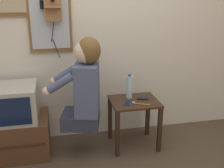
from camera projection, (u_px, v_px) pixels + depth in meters
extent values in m
cube|color=silver|center=(90.00, 24.00, 2.97)|extent=(6.80, 0.05, 2.55)
cube|color=#382316|center=(134.00, 101.00, 2.94)|extent=(0.50, 0.43, 0.02)
cube|color=black|center=(117.00, 134.00, 2.80)|extent=(0.04, 0.04, 0.50)
cube|color=black|center=(160.00, 130.00, 2.89)|extent=(0.04, 0.04, 0.50)
cube|color=black|center=(110.00, 118.00, 3.15)|extent=(0.04, 0.04, 0.50)
cube|color=black|center=(148.00, 115.00, 3.24)|extent=(0.04, 0.04, 0.50)
cube|color=#2D3347|center=(81.00, 119.00, 2.82)|extent=(0.43, 0.40, 0.14)
cube|color=#4C567A|center=(87.00, 89.00, 2.71)|extent=(0.29, 0.39, 0.50)
sphere|color=beige|center=(86.00, 52.00, 2.60)|extent=(0.22, 0.22, 0.22)
ellipsoid|color=brown|center=(89.00, 51.00, 2.59)|extent=(0.27, 0.28, 0.25)
cylinder|color=#4C567A|center=(60.00, 84.00, 2.55)|extent=(0.29, 0.14, 0.22)
cylinder|color=#4C567A|center=(65.00, 74.00, 2.82)|extent=(0.29, 0.14, 0.22)
sphere|color=beige|center=(47.00, 91.00, 2.57)|extent=(0.09, 0.09, 0.09)
sphere|color=beige|center=(54.00, 81.00, 2.85)|extent=(0.09, 0.09, 0.09)
cube|color=#51331E|center=(12.00, 137.00, 2.86)|extent=(0.75, 0.48, 0.40)
cube|color=#392315|center=(8.00, 148.00, 2.62)|extent=(0.68, 0.01, 0.02)
cube|color=#ADA89E|center=(10.00, 103.00, 2.74)|extent=(0.52, 0.45, 0.34)
cube|color=#0C1938|center=(7.00, 113.00, 2.53)|extent=(0.43, 0.01, 0.27)
cube|color=olive|center=(53.00, 2.00, 2.75)|extent=(0.17, 0.11, 0.36)
cube|color=olive|center=(53.00, 8.00, 2.69)|extent=(0.15, 0.07, 0.03)
cone|color=black|center=(52.00, 0.00, 2.65)|extent=(0.04, 0.05, 0.04)
cylinder|color=black|center=(41.00, 4.00, 2.74)|extent=(0.03, 0.03, 0.09)
cylinder|color=black|center=(53.00, 31.00, 2.82)|extent=(0.04, 0.04, 0.22)
cylinder|color=black|center=(56.00, 49.00, 2.89)|extent=(0.07, 0.06, 0.19)
cube|color=brown|center=(49.00, 15.00, 2.82)|extent=(0.43, 0.03, 0.75)
cube|color=#B2BCC6|center=(49.00, 15.00, 2.80)|extent=(0.38, 0.01, 0.68)
cube|color=navy|center=(128.00, 103.00, 2.87)|extent=(0.10, 0.14, 0.01)
cube|color=black|center=(128.00, 102.00, 2.86)|extent=(0.08, 0.11, 0.00)
cube|color=black|center=(143.00, 99.00, 2.97)|extent=(0.14, 0.10, 0.01)
cube|color=black|center=(143.00, 98.00, 2.97)|extent=(0.11, 0.08, 0.00)
cylinder|color=silver|center=(129.00, 87.00, 2.98)|extent=(0.07, 0.07, 0.24)
cylinder|color=#2D4C8C|center=(129.00, 75.00, 2.94)|extent=(0.04, 0.04, 0.02)
cylinder|color=orange|center=(141.00, 104.00, 2.83)|extent=(0.17, 0.09, 0.01)
cube|color=white|center=(134.00, 102.00, 2.84)|extent=(0.03, 0.02, 0.01)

